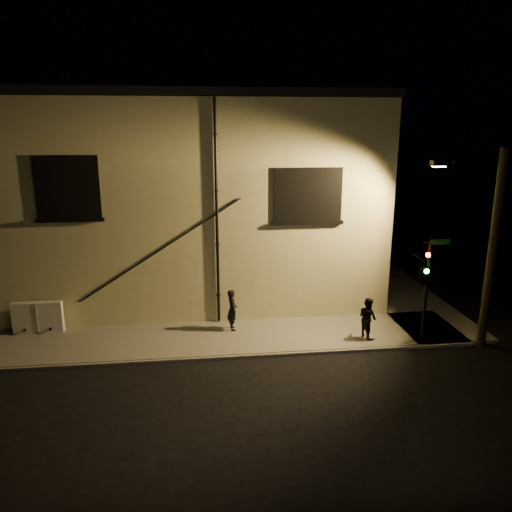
{
  "coord_description": "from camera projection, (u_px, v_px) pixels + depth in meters",
  "views": [
    {
      "loc": [
        -2.55,
        -15.17,
        7.58
      ],
      "look_at": [
        -0.49,
        1.8,
        3.01
      ],
      "focal_mm": 35.0,
      "sensor_mm": 36.0,
      "label": 1
    }
  ],
  "objects": [
    {
      "name": "ground",
      "position": [
        277.0,
        355.0,
        16.81
      ],
      "size": [
        90.0,
        90.0,
        0.0
      ],
      "primitive_type": "plane",
      "color": "black"
    },
    {
      "name": "building",
      "position": [
        186.0,
        191.0,
        23.95
      ],
      "size": [
        16.2,
        12.23,
        8.8
      ],
      "color": "beige",
      "rests_on": "ground"
    },
    {
      "name": "utility_cabinet",
      "position": [
        38.0,
        317.0,
        18.23
      ],
      "size": [
        1.77,
        0.3,
        1.16
      ],
      "primitive_type": "cube",
      "color": "silver",
      "rests_on": "sidewalk"
    },
    {
      "name": "pedestrian_b",
      "position": [
        368.0,
        318.0,
        17.76
      ],
      "size": [
        0.79,
        0.88,
        1.49
      ],
      "primitive_type": "imported",
      "rotation": [
        0.0,
        0.0,
        1.94
      ],
      "color": "black",
      "rests_on": "sidewalk"
    },
    {
      "name": "pedestrian_a",
      "position": [
        232.0,
        310.0,
        18.44
      ],
      "size": [
        0.44,
        0.61,
        1.54
      ],
      "primitive_type": "imported",
      "rotation": [
        0.0,
        0.0,
        1.71
      ],
      "color": "black",
      "rests_on": "sidewalk"
    },
    {
      "name": "sidewalk",
      "position": [
        289.0,
        306.0,
        21.14
      ],
      "size": [
        21.0,
        16.0,
        0.12
      ],
      "color": "slate",
      "rests_on": "ground"
    },
    {
      "name": "traffic_signal",
      "position": [
        424.0,
        274.0,
        17.22
      ],
      "size": [
        1.2,
        2.1,
        3.6
      ],
      "color": "black",
      "rests_on": "sidewalk"
    },
    {
      "name": "streetlamp_pole",
      "position": [
        489.0,
        244.0,
        16.68
      ],
      "size": [
        2.02,
        1.38,
        6.83
      ],
      "color": "black",
      "rests_on": "ground"
    }
  ]
}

